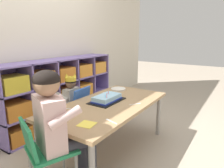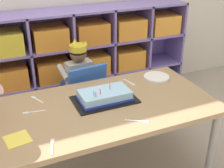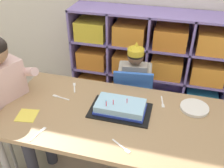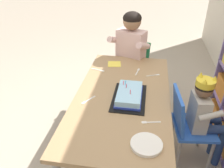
{
  "view_description": "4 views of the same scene",
  "coord_description": "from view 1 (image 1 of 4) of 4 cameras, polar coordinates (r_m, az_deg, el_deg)",
  "views": [
    {
      "loc": [
        -1.72,
        -1.18,
        1.28
      ],
      "look_at": [
        0.09,
        0.01,
        0.77
      ],
      "focal_mm": 32.44,
      "sensor_mm": 36.0,
      "label": 1
    },
    {
      "loc": [
        -0.6,
        -1.56,
        1.56
      ],
      "look_at": [
        0.05,
        -0.07,
        0.75
      ],
      "focal_mm": 47.97,
      "sensor_mm": 36.0,
      "label": 2
    },
    {
      "loc": [
        0.35,
        -1.26,
        1.69
      ],
      "look_at": [
        -0.0,
        0.03,
        0.8
      ],
      "focal_mm": 40.54,
      "sensor_mm": 36.0,
      "label": 3
    },
    {
      "loc": [
        1.58,
        0.17,
        1.61
      ],
      "look_at": [
        0.09,
        -0.07,
        0.72
      ],
      "focal_mm": 37.09,
      "sensor_mm": 36.0,
      "label": 4
    }
  ],
  "objects": [
    {
      "name": "birthday_cake_on_tray",
      "position": [
        2.27,
        -1.45,
        -4.15
      ],
      "size": [
        0.42,
        0.26,
        0.11
      ],
      "color": "black",
      "rests_on": "activity_table"
    },
    {
      "name": "child_with_crown",
      "position": [
        2.65,
        -12.1,
        -3.84
      ],
      "size": [
        0.31,
        0.32,
        0.82
      ],
      "rotation": [
        0.0,
        0.0,
        3.26
      ],
      "color": "#B2ADA3",
      "rests_on": "ground"
    },
    {
      "name": "paper_plate_stack",
      "position": [
        2.75,
        1.78,
        -1.42
      ],
      "size": [
        0.2,
        0.2,
        0.02
      ],
      "primitive_type": "cylinder",
      "color": "white",
      "rests_on": "activity_table"
    },
    {
      "name": "paper_napkin_square",
      "position": [
        1.71,
        -7.09,
        -11.18
      ],
      "size": [
        0.15,
        0.15,
        0.0
      ],
      "primitive_type": "cube",
      "rotation": [
        0.0,
        0.0,
        0.16
      ],
      "color": "#F4DB4C",
      "rests_on": "activity_table"
    },
    {
      "name": "fork_beside_plate_stack",
      "position": [
        2.19,
        6.73,
        -5.61
      ],
      "size": [
        0.13,
        0.09,
        0.0
      ],
      "rotation": [
        0.0,
        0.0,
        2.58
      ],
      "color": "white",
      "rests_on": "activity_table"
    },
    {
      "name": "activity_table",
      "position": [
        2.22,
        -0.96,
        -6.7
      ],
      "size": [
        1.5,
        0.76,
        0.57
      ],
      "color": "#A37F56",
      "rests_on": "ground"
    },
    {
      "name": "fork_near_cake_tray",
      "position": [
        1.76,
        -0.36,
        -10.41
      ],
      "size": [
        0.05,
        0.14,
        0.0
      ],
      "rotation": [
        0.0,
        0.0,
        4.44
      ],
      "color": "white",
      "rests_on": "activity_table"
    },
    {
      "name": "classroom_chair_blue",
      "position": [
        2.63,
        -10.04,
        -6.8
      ],
      "size": [
        0.38,
        0.37,
        0.66
      ],
      "rotation": [
        0.0,
        0.0,
        3.26
      ],
      "color": "blue",
      "rests_on": "ground"
    },
    {
      "name": "fork_by_napkin",
      "position": [
        2.58,
        -1.09,
        -2.6
      ],
      "size": [
        0.04,
        0.13,
        0.0
      ],
      "rotation": [
        0.0,
        0.0,
        1.77
      ],
      "color": "white",
      "rests_on": "activity_table"
    },
    {
      "name": "fork_at_table_front_edge",
      "position": [
        1.95,
        -10.27,
        -8.13
      ],
      "size": [
        0.14,
        0.04,
        0.0
      ],
      "rotation": [
        0.0,
        0.0,
        6.12
      ],
      "color": "white",
      "rests_on": "activity_table"
    },
    {
      "name": "fork_scattered_mid_table",
      "position": [
        2.09,
        -12.39,
        -6.77
      ],
      "size": [
        0.07,
        0.13,
        0.0
      ],
      "rotation": [
        0.0,
        0.0,
        5.12
      ],
      "color": "white",
      "rests_on": "activity_table"
    },
    {
      "name": "classroom_chair_adult_side",
      "position": [
        1.7,
        -18.43,
        -17.38
      ],
      "size": [
        0.45,
        0.44,
        0.69
      ],
      "rotation": [
        0.0,
        0.0,
        1.18
      ],
      "color": "#238451",
      "rests_on": "ground"
    },
    {
      "name": "classroom_back_wall",
      "position": [
        3.01,
        -22.47,
        15.3
      ],
      "size": [
        6.45,
        0.1,
        2.87
      ],
      "primitive_type": "cube",
      "color": "beige",
      "rests_on": "ground"
    },
    {
      "name": "storage_cubby_shelf",
      "position": [
        3.1,
        -14.42,
        -2.39
      ],
      "size": [
        1.96,
        0.35,
        0.97
      ],
      "color": "#7F6BB2",
      "rests_on": "ground"
    },
    {
      "name": "adult_helper_seated",
      "position": [
        1.63,
        -15.11,
        -9.92
      ],
      "size": [
        0.49,
        0.47,
        1.05
      ],
      "rotation": [
        0.0,
        0.0,
        1.18
      ],
      "color": "beige",
      "rests_on": "ground"
    },
    {
      "name": "ground",
      "position": [
        2.45,
        -0.91,
        -18.21
      ],
      "size": [
        16.0,
        16.0,
        0.0
      ],
      "primitive_type": "plane",
      "color": "tan"
    }
  ]
}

